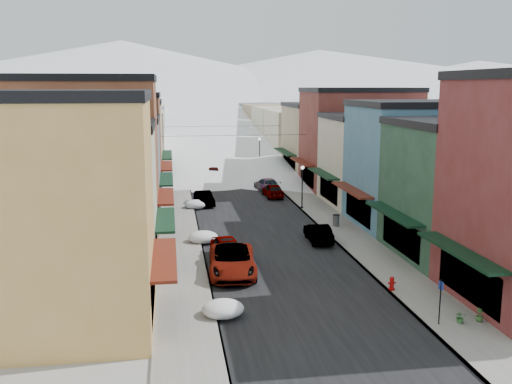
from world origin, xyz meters
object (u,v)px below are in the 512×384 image
object	(u,v)px
car_white_suv	(232,261)
car_silver_sedan	(228,249)
car_dark_hatch	(204,198)
streetlamp_near	(302,181)
car_green_sedan	(318,233)
trash_can	(336,220)
fire_hydrant	(392,284)

from	to	relation	value
car_white_suv	car_silver_sedan	size ratio (longest dim) A/B	1.35
car_white_suv	car_dark_hatch	world-z (taller)	car_white_suv
car_silver_sedan	streetlamp_near	distance (m)	17.60
car_white_suv	car_green_sedan	distance (m)	9.73
trash_can	fire_hydrant	bearing A→B (deg)	-94.40
car_green_sedan	trash_can	world-z (taller)	car_green_sedan
car_silver_sedan	fire_hydrant	world-z (taller)	car_silver_sedan
car_green_sedan	car_white_suv	bearing A→B (deg)	43.66
fire_hydrant	car_silver_sedan	bearing A→B (deg)	139.34
car_silver_sedan	car_dark_hatch	size ratio (longest dim) A/B	1.09
car_white_suv	streetlamp_near	bearing A→B (deg)	68.57
car_silver_sedan	streetlamp_near	xyz separation A→B (m)	(8.70, 15.18, 1.93)
car_white_suv	trash_can	world-z (taller)	car_white_suv
car_white_suv	streetlamp_near	world-z (taller)	streetlamp_near
car_silver_sedan	trash_can	distance (m)	12.50
streetlamp_near	fire_hydrant	bearing A→B (deg)	-90.00
trash_can	streetlamp_near	size ratio (longest dim) A/B	0.24
car_white_suv	trash_can	size ratio (longest dim) A/B	6.32
car_silver_sedan	trash_can	world-z (taller)	car_silver_sedan
car_dark_hatch	trash_can	bearing A→B (deg)	-53.82
car_white_suv	fire_hydrant	world-z (taller)	car_white_suv
car_white_suv	car_silver_sedan	distance (m)	2.87
trash_can	car_white_suv	bearing A→B (deg)	-133.09
car_white_suv	car_green_sedan	size ratio (longest dim) A/B	1.45
car_silver_sedan	car_dark_hatch	world-z (taller)	car_silver_sedan
car_dark_hatch	car_green_sedan	xyz separation A→B (m)	(7.73, -14.87, 0.01)
car_green_sedan	streetlamp_near	bearing A→B (deg)	-95.17
car_dark_hatch	car_green_sedan	distance (m)	16.76
car_green_sedan	streetlamp_near	world-z (taller)	streetlamp_near
car_silver_sedan	car_green_sedan	xyz separation A→B (m)	(7.26, 3.61, -0.08)
car_green_sedan	fire_hydrant	size ratio (longest dim) A/B	5.32
fire_hydrant	streetlamp_near	xyz separation A→B (m)	(0.00, 22.65, 2.20)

